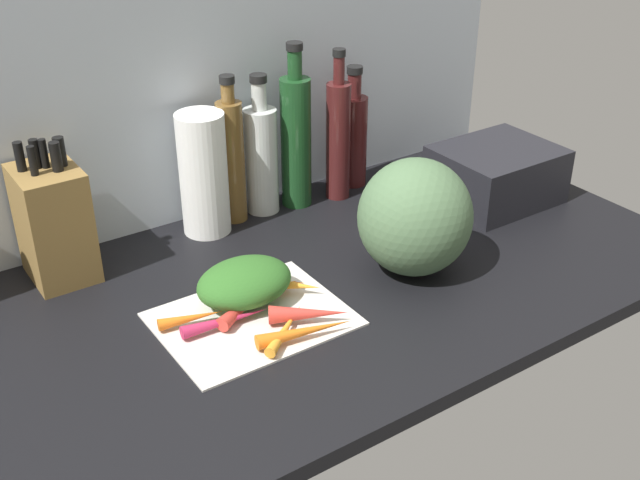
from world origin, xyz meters
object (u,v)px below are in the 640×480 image
(carrot_4, at_px, (226,321))
(bottle_0, at_px, (231,159))
(carrot_8, at_px, (191,318))
(knife_block, at_px, (54,222))
(carrot_3, at_px, (247,302))
(winter_squash, at_px, (415,217))
(dish_rack, at_px, (496,174))
(bottle_1, at_px, (261,157))
(carrot_6, at_px, (305,331))
(carrot_2, at_px, (266,289))
(carrot_1, at_px, (290,285))
(bottle_2, at_px, (296,139))
(carrot_5, at_px, (286,328))
(paper_towel_roll, at_px, (204,174))
(bottle_3, at_px, (338,138))
(carrot_7, at_px, (259,281))
(carrot_0, at_px, (306,314))
(bottle_4, at_px, (353,137))

(carrot_4, distance_m, bottle_0, 0.44)
(carrot_8, relative_size, knife_block, 0.42)
(carrot_3, distance_m, knife_block, 0.40)
(carrot_3, distance_m, winter_squash, 0.36)
(carrot_8, distance_m, dish_rack, 0.81)
(bottle_1, bearing_deg, carrot_6, -112.60)
(carrot_2, bearing_deg, bottle_0, 71.24)
(carrot_1, relative_size, bottle_2, 0.31)
(carrot_5, relative_size, paper_towel_roll, 0.56)
(carrot_2, relative_size, bottle_1, 0.42)
(bottle_1, bearing_deg, carrot_5, -116.05)
(bottle_3, bearing_deg, bottle_2, 167.46)
(paper_towel_roll, bearing_deg, carrot_3, -104.57)
(carrot_1, relative_size, bottle_3, 0.33)
(carrot_6, height_order, carrot_7, carrot_6)
(carrot_8, bearing_deg, dish_rack, 4.93)
(carrot_5, bearing_deg, carrot_6, -55.79)
(carrot_0, bearing_deg, winter_squash, 9.47)
(carrot_6, xyz_separation_m, bottle_2, (0.28, 0.46, 0.14))
(carrot_4, relative_size, knife_block, 0.57)
(paper_towel_roll, bearing_deg, bottle_3, -3.15)
(carrot_4, xyz_separation_m, carrot_8, (-0.04, 0.04, -0.00))
(knife_block, bearing_deg, carrot_8, -66.65)
(bottle_4, bearing_deg, bottle_1, -179.65)
(dish_rack, bearing_deg, bottle_1, 151.53)
(paper_towel_roll, distance_m, dish_rack, 0.67)
(winter_squash, distance_m, bottle_3, 0.36)
(winter_squash, bearing_deg, carrot_8, 171.79)
(carrot_6, distance_m, winter_squash, 0.33)
(carrot_8, relative_size, bottle_1, 0.37)
(knife_block, height_order, bottle_2, bottle_2)
(carrot_2, bearing_deg, carrot_5, -105.64)
(carrot_3, xyz_separation_m, knife_block, (-0.23, 0.31, 0.09))
(carrot_8, distance_m, winter_squash, 0.46)
(carrot_6, height_order, bottle_3, bottle_3)
(carrot_2, relative_size, carrot_5, 0.89)
(carrot_5, bearing_deg, carrot_3, 98.58)
(knife_block, bearing_deg, dish_rack, -13.89)
(paper_towel_roll, distance_m, bottle_3, 0.33)
(carrot_5, bearing_deg, bottle_1, 63.95)
(carrot_0, distance_m, carrot_3, 0.12)
(carrot_7, bearing_deg, knife_block, 137.76)
(carrot_0, distance_m, carrot_2, 0.12)
(carrot_2, height_order, bottle_3, bottle_3)
(carrot_4, bearing_deg, dish_rack, 8.37)
(carrot_7, bearing_deg, carrot_2, -95.65)
(bottle_0, bearing_deg, carrot_5, -107.89)
(carrot_3, xyz_separation_m, carrot_8, (-0.10, 0.01, -0.00))
(carrot_7, bearing_deg, carrot_0, -86.57)
(carrot_0, bearing_deg, bottle_2, 59.23)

